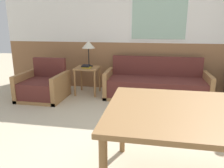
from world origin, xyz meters
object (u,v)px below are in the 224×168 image
(armchair, at_px, (43,87))
(side_table, at_px, (87,72))
(dining_table, at_px, (210,118))
(couch, at_px, (156,86))
(table_lamp, at_px, (88,46))

(armchair, xyz_separation_m, side_table, (0.77, 0.47, 0.23))
(dining_table, bearing_deg, couch, 98.74)
(table_lamp, xyz_separation_m, dining_table, (1.80, -2.65, -0.32))
(side_table, xyz_separation_m, table_lamp, (0.01, 0.08, 0.55))
(armchair, xyz_separation_m, dining_table, (2.59, -2.09, 0.46))
(dining_table, bearing_deg, armchair, 141.01)
(table_lamp, bearing_deg, side_table, -98.65)
(couch, bearing_deg, dining_table, -81.26)
(side_table, height_order, table_lamp, table_lamp)
(couch, distance_m, dining_table, 2.63)
(armchair, xyz_separation_m, table_lamp, (0.79, 0.55, 0.78))
(armchair, distance_m, dining_table, 3.36)
(dining_table, bearing_deg, table_lamp, 124.23)
(armchair, height_order, table_lamp, table_lamp)
(couch, xyz_separation_m, table_lamp, (-1.41, 0.09, 0.77))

